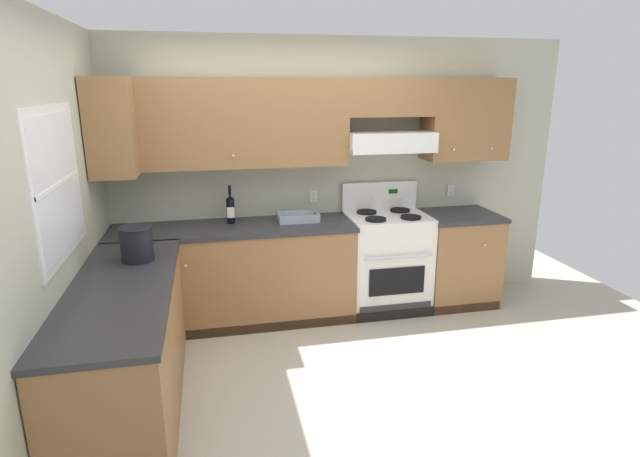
{
  "coord_description": "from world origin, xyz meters",
  "views": [
    {
      "loc": [
        -0.65,
        -3.19,
        2.12
      ],
      "look_at": [
        0.19,
        0.7,
        1.0
      ],
      "focal_mm": 28.76,
      "sensor_mm": 36.0,
      "label": 1
    }
  ],
  "objects_px": {
    "bowl": "(298,218)",
    "bucket": "(137,243)",
    "stove": "(386,261)",
    "wine_bottle": "(231,208)"
  },
  "relations": [
    {
      "from": "stove",
      "to": "bowl",
      "type": "height_order",
      "value": "stove"
    },
    {
      "from": "stove",
      "to": "bucket",
      "type": "height_order",
      "value": "stove"
    },
    {
      "from": "wine_bottle",
      "to": "bucket",
      "type": "bearing_deg",
      "value": -128.02
    },
    {
      "from": "bowl",
      "to": "bucket",
      "type": "relative_size",
      "value": 1.47
    },
    {
      "from": "stove",
      "to": "bowl",
      "type": "bearing_deg",
      "value": 176.21
    },
    {
      "from": "bowl",
      "to": "stove",
      "type": "bearing_deg",
      "value": -3.79
    },
    {
      "from": "bowl",
      "to": "wine_bottle",
      "type": "bearing_deg",
      "value": 175.25
    },
    {
      "from": "stove",
      "to": "wine_bottle",
      "type": "xyz_separation_m",
      "value": [
        -1.46,
        0.11,
        0.57
      ]
    },
    {
      "from": "bowl",
      "to": "bucket",
      "type": "distance_m",
      "value": 1.56
    },
    {
      "from": "stove",
      "to": "wine_bottle",
      "type": "bearing_deg",
      "value": 175.82
    }
  ]
}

